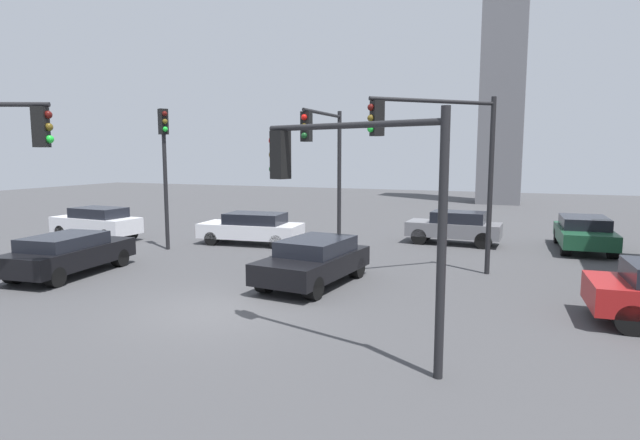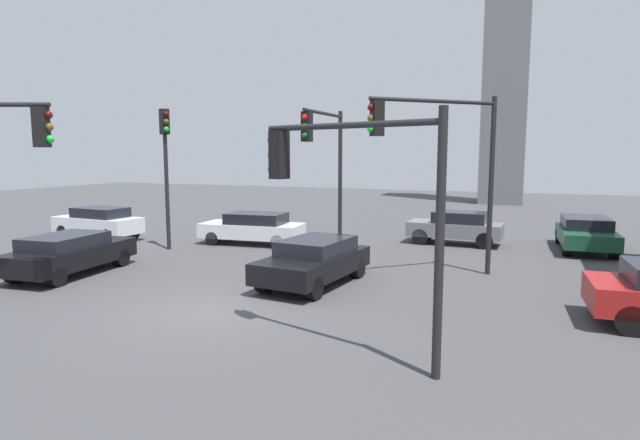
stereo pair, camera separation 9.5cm
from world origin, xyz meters
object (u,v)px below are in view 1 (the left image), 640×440
(traffic_light_3, at_px, (349,182))
(traffic_light_4, at_px, (325,151))
(car_0, at_px, (455,227))
(car_2, at_px, (314,260))
(traffic_light_1, at_px, (165,153))
(car_1, at_px, (584,232))
(car_3, at_px, (68,253))
(car_5, at_px, (252,228))
(car_6, at_px, (97,223))
(traffic_light_0, at_px, (439,147))

(traffic_light_3, xyz_separation_m, traffic_light_4, (-3.86, 8.67, 0.63))
(car_0, bearing_deg, car_2, 73.27)
(traffic_light_3, relative_size, traffic_light_4, 0.84)
(traffic_light_1, xyz_separation_m, car_1, (15.75, 6.10, -3.18))
(traffic_light_1, relative_size, traffic_light_4, 1.02)
(car_3, bearing_deg, car_5, -26.01)
(car_1, distance_m, car_6, 20.95)
(car_0, relative_size, car_6, 0.95)
(traffic_light_3, distance_m, car_2, 6.00)
(car_0, height_order, car_5, car_0)
(traffic_light_0, xyz_separation_m, traffic_light_1, (-10.99, 1.08, -0.19))
(traffic_light_0, height_order, car_2, traffic_light_0)
(traffic_light_4, relative_size, car_5, 1.23)
(traffic_light_0, height_order, traffic_light_1, traffic_light_0)
(car_0, distance_m, car_6, 15.97)
(car_1, bearing_deg, car_3, -57.42)
(traffic_light_0, relative_size, traffic_light_3, 1.21)
(traffic_light_1, xyz_separation_m, car_5, (2.59, 2.36, -3.19))
(traffic_light_0, relative_size, car_6, 1.35)
(traffic_light_1, height_order, traffic_light_3, traffic_light_1)
(traffic_light_3, relative_size, car_1, 1.06)
(traffic_light_0, bearing_deg, car_6, -50.20)
(traffic_light_4, bearing_deg, car_2, 16.44)
(traffic_light_1, relative_size, traffic_light_3, 1.21)
(traffic_light_0, relative_size, car_2, 1.30)
(car_3, relative_size, car_5, 1.00)
(car_0, bearing_deg, traffic_light_4, 50.51)
(traffic_light_0, bearing_deg, traffic_light_4, -67.30)
(car_0, distance_m, car_5, 8.74)
(traffic_light_0, bearing_deg, car_0, -130.89)
(traffic_light_4, bearing_deg, car_0, 137.76)
(traffic_light_4, bearing_deg, traffic_light_3, 23.54)
(car_3, bearing_deg, traffic_light_1, -6.70)
(car_2, bearing_deg, car_5, -130.49)
(traffic_light_3, distance_m, car_3, 11.17)
(car_5, bearing_deg, car_1, -169.37)
(car_3, bearing_deg, car_2, -82.70)
(traffic_light_0, bearing_deg, traffic_light_3, 41.38)
(traffic_light_3, xyz_separation_m, car_2, (-2.65, 4.70, -2.63))
(traffic_light_0, height_order, traffic_light_4, traffic_light_0)
(traffic_light_0, relative_size, car_1, 1.28)
(traffic_light_0, distance_m, car_6, 15.97)
(traffic_light_1, xyz_separation_m, car_6, (-4.52, 0.80, -3.12))
(traffic_light_0, height_order, car_3, traffic_light_0)
(traffic_light_3, relative_size, car_0, 1.17)
(traffic_light_0, distance_m, car_3, 12.18)
(car_2, distance_m, car_3, 8.01)
(car_1, distance_m, car_2, 12.18)
(traffic_light_4, height_order, car_5, traffic_light_4)
(car_1, distance_m, car_5, 13.68)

